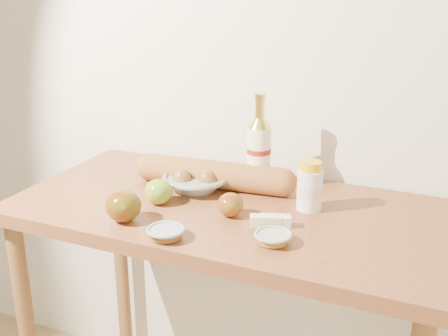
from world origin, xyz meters
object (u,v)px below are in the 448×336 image
(bourbon_bottle, at_px, (259,151))
(baguette, at_px, (214,174))
(cream_bottle, at_px, (310,187))
(egg_bowl, at_px, (196,180))
(table, at_px, (228,245))

(bourbon_bottle, distance_m, baguette, 0.15)
(cream_bottle, xyz_separation_m, egg_bowl, (-0.35, 0.01, -0.03))
(egg_bowl, relative_size, baguette, 0.49)
(table, xyz_separation_m, baguette, (-0.09, 0.11, 0.17))
(egg_bowl, bearing_deg, bourbon_bottle, 25.37)
(bourbon_bottle, xyz_separation_m, cream_bottle, (0.18, -0.09, -0.05))
(cream_bottle, bearing_deg, egg_bowl, -160.26)
(egg_bowl, height_order, baguette, baguette)
(table, xyz_separation_m, egg_bowl, (-0.14, 0.07, 0.15))
(bourbon_bottle, distance_m, cream_bottle, 0.21)
(bourbon_bottle, relative_size, cream_bottle, 2.10)
(table, height_order, egg_bowl, egg_bowl)
(cream_bottle, height_order, egg_bowl, cream_bottle)
(table, distance_m, baguette, 0.22)
(bourbon_bottle, height_order, baguette, bourbon_bottle)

